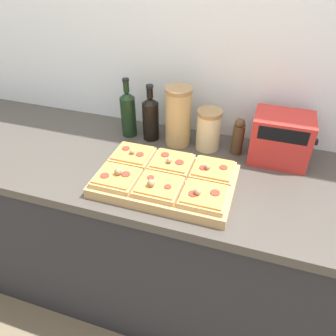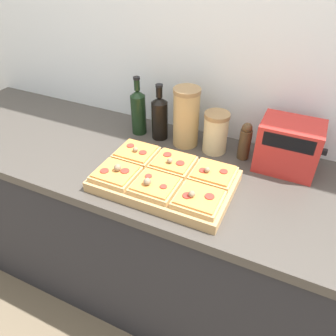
% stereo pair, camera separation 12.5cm
% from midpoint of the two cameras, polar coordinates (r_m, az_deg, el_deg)
% --- Properties ---
extents(wall_back, '(6.00, 0.06, 2.50)m').
position_cam_midpoint_polar(wall_back, '(1.49, 11.03, 18.77)').
color(wall_back, silver).
rests_on(wall_back, ground_plane).
extents(kitchen_counter, '(2.63, 0.67, 0.88)m').
position_cam_midpoint_polar(kitchen_counter, '(1.65, 4.23, -12.64)').
color(kitchen_counter, '#232328').
rests_on(kitchen_counter, ground_plane).
extents(cutting_board, '(0.52, 0.33, 0.04)m').
position_cam_midpoint_polar(cutting_board, '(1.25, 2.27, -2.34)').
color(cutting_board, tan).
rests_on(cutting_board, kitchen_counter).
extents(pizza_slice_back_left, '(0.16, 0.14, 0.05)m').
position_cam_midpoint_polar(pizza_slice_back_left, '(1.34, -2.92, 2.58)').
color(pizza_slice_back_left, tan).
rests_on(pizza_slice_back_left, cutting_board).
extents(pizza_slice_back_center, '(0.16, 0.14, 0.05)m').
position_cam_midpoint_polar(pizza_slice_back_center, '(1.28, 3.67, 0.82)').
color(pizza_slice_back_center, tan).
rests_on(pizza_slice_back_center, cutting_board).
extents(pizza_slice_back_right, '(0.16, 0.14, 0.05)m').
position_cam_midpoint_polar(pizza_slice_back_right, '(1.25, 10.75, -1.09)').
color(pizza_slice_back_right, tan).
rests_on(pizza_slice_back_right, cutting_board).
extents(pizza_slice_front_left, '(0.16, 0.14, 0.06)m').
position_cam_midpoint_polar(pizza_slice_front_left, '(1.23, -6.23, -1.04)').
color(pizza_slice_front_left, tan).
rests_on(pizza_slice_front_left, cutting_board).
extents(pizza_slice_front_center, '(0.16, 0.14, 0.06)m').
position_cam_midpoint_polar(pizza_slice_front_center, '(1.17, 0.76, -3.17)').
color(pizza_slice_front_center, tan).
rests_on(pizza_slice_front_center, cutting_board).
extents(pizza_slice_front_right, '(0.16, 0.14, 0.05)m').
position_cam_midpoint_polar(pizza_slice_front_right, '(1.13, 8.51, -5.43)').
color(pizza_slice_front_right, tan).
rests_on(pizza_slice_front_right, cutting_board).
extents(olive_oil_bottle, '(0.07, 0.07, 0.28)m').
position_cam_midpoint_polar(olive_oil_bottle, '(1.54, -2.85, 9.85)').
color(olive_oil_bottle, black).
rests_on(olive_oil_bottle, kitchen_counter).
extents(wine_bottle, '(0.07, 0.07, 0.26)m').
position_cam_midpoint_polar(wine_bottle, '(1.50, 0.93, 8.84)').
color(wine_bottle, black).
rests_on(wine_bottle, kitchen_counter).
extents(grain_jar_tall, '(0.12, 0.12, 0.27)m').
position_cam_midpoint_polar(grain_jar_tall, '(1.44, 5.68, 8.71)').
color(grain_jar_tall, tan).
rests_on(grain_jar_tall, kitchen_counter).
extents(grain_jar_short, '(0.11, 0.11, 0.18)m').
position_cam_midpoint_polar(grain_jar_short, '(1.43, 10.78, 6.03)').
color(grain_jar_short, beige).
rests_on(grain_jar_short, kitchen_counter).
extents(pepper_mill, '(0.05, 0.05, 0.17)m').
position_cam_midpoint_polar(pepper_mill, '(1.42, 15.75, 4.42)').
color(pepper_mill, '#47331E').
rests_on(pepper_mill, kitchen_counter).
extents(toaster_oven, '(0.26, 0.17, 0.21)m').
position_cam_midpoint_polar(toaster_oven, '(1.40, 22.67, 3.42)').
color(toaster_oven, red).
rests_on(toaster_oven, kitchen_counter).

